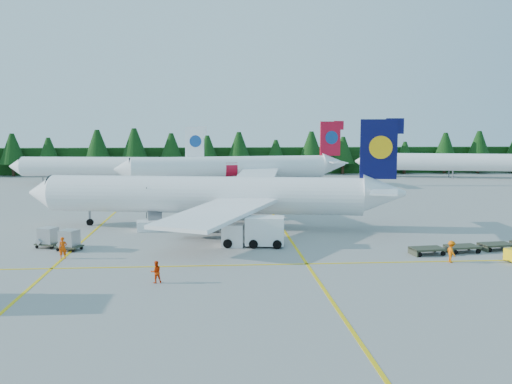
{
  "coord_description": "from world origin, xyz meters",
  "views": [
    {
      "loc": [
        -1.41,
        -50.24,
        11.02
      ],
      "look_at": [
        3.42,
        14.1,
        3.5
      ],
      "focal_mm": 40.0,
      "sensor_mm": 36.0,
      "label": 1
    }
  ],
  "objects": [
    {
      "name": "taxi_stripe_b",
      "position": [
        6.0,
        20.0,
        0.01
      ],
      "size": [
        0.25,
        120.0,
        0.01
      ],
      "primitive_type": "cube",
      "color": "yellow",
      "rests_on": "ground"
    },
    {
      "name": "airliner_far_right",
      "position": [
        46.22,
        67.89,
        3.39
      ],
      "size": [
        36.55,
        11.68,
        10.81
      ],
      "rotation": [
        0.0,
        0.0,
        -0.24
      ],
      "color": "white",
      "rests_on": "ground"
    },
    {
      "name": "service_truck",
      "position": [
        2.23,
        1.1,
        1.35
      ],
      "size": [
        5.9,
        2.85,
        2.73
      ],
      "rotation": [
        0.0,
        0.0,
        -0.15
      ],
      "color": "white",
      "rests_on": "ground"
    },
    {
      "name": "uld_pair",
      "position": [
        -15.32,
        1.22,
        1.04
      ],
      "size": [
        4.64,
        3.52,
        1.54
      ],
      "rotation": [
        0.0,
        0.0,
        -0.37
      ],
      "color": "#383C2B",
      "rests_on": "ground"
    },
    {
      "name": "taxi_stripe_a",
      "position": [
        -14.0,
        20.0,
        0.01
      ],
      "size": [
        0.25,
        120.0,
        0.01
      ],
      "primitive_type": "cube",
      "color": "yellow",
      "rests_on": "ground"
    },
    {
      "name": "airliner_red",
      "position": [
        0.86,
        50.26,
        3.55
      ],
      "size": [
        40.41,
        33.04,
        11.79
      ],
      "rotation": [
        0.0,
        0.0,
        0.14
      ],
      "color": "white",
      "rests_on": "ground"
    },
    {
      "name": "taxi_stripe_cross",
      "position": [
        0.0,
        -6.0,
        0.01
      ],
      "size": [
        80.0,
        0.25,
        0.01
      ],
      "primitive_type": "cube",
      "color": "yellow",
      "rests_on": "ground"
    },
    {
      "name": "airliner_navy",
      "position": [
        -3.11,
        11.28,
        3.51
      ],
      "size": [
        39.9,
        32.55,
        11.69
      ],
      "rotation": [
        0.0,
        0.0,
        -0.18
      ],
      "color": "white",
      "rests_on": "ground"
    },
    {
      "name": "airstairs",
      "position": [
        -7.64,
        10.25,
        0.76
      ],
      "size": [
        4.13,
        5.61,
        3.49
      ],
      "rotation": [
        0.0,
        0.0,
        0.14
      ],
      "color": "white",
      "rests_on": "ground"
    },
    {
      "name": "crew_c",
      "position": [
        17.75,
        -6.36,
        0.89
      ],
      "size": [
        0.54,
        0.76,
        1.79
      ],
      "primitive_type": "imported",
      "rotation": [
        0.0,
        0.0,
        1.62
      ],
      "color": "#EB6204",
      "rests_on": "ground"
    },
    {
      "name": "crew_a",
      "position": [
        -13.96,
        -2.67,
        0.91
      ],
      "size": [
        0.76,
        0.59,
        1.82
      ],
      "primitive_type": "imported",
      "rotation": [
        0.0,
        0.0,
        0.26
      ],
      "color": "#E34404",
      "rests_on": "ground"
    },
    {
      "name": "airliner_far_left",
      "position": [
        -22.89,
        58.76,
        3.4
      ],
      "size": [
        37.21,
        8.02,
        10.84
      ],
      "rotation": [
        0.0,
        0.0,
        -0.13
      ],
      "color": "white",
      "rests_on": "ground"
    },
    {
      "name": "dolly_train",
      "position": [
        23.65,
        -2.15,
        0.52
      ],
      "size": [
        16.49,
        4.59,
        0.16
      ],
      "rotation": [
        0.0,
        0.0,
        0.12
      ],
      "color": "#383C2B",
      "rests_on": "ground"
    },
    {
      "name": "treeline_hedge",
      "position": [
        0.0,
        82.0,
        3.0
      ],
      "size": [
        220.0,
        4.0,
        6.0
      ],
      "primitive_type": "cube",
      "color": "black",
      "rests_on": "ground"
    },
    {
      "name": "ground",
      "position": [
        0.0,
        0.0,
        0.0
      ],
      "size": [
        320.0,
        320.0,
        0.0
      ],
      "primitive_type": "plane",
      "color": "#9E9E99",
      "rests_on": "ground"
    },
    {
      "name": "crew_b",
      "position": [
        -5.5,
        -10.64,
        0.79
      ],
      "size": [
        0.92,
        0.81,
        1.57
      ],
      "primitive_type": "imported",
      "rotation": [
        0.0,
        0.0,
        3.47
      ],
      "color": "red",
      "rests_on": "ground"
    }
  ]
}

